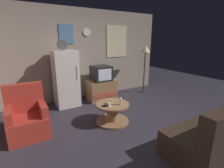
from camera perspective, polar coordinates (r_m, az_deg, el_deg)
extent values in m
plane|color=#2D2833|center=(3.45, 7.68, -15.65)|extent=(12.00, 12.00, 0.00)
cube|color=gray|center=(5.12, -9.16, 10.10)|extent=(5.20, 0.10, 2.64)
cube|color=beige|center=(5.54, 1.67, 14.60)|extent=(0.76, 0.02, 1.00)
cube|color=teal|center=(4.86, -15.73, 16.45)|extent=(0.40, 0.02, 0.52)
cylinder|color=silver|center=(5.06, -8.89, 17.50)|extent=(0.22, 0.03, 0.22)
cube|color=silver|center=(4.55, -15.86, 1.82)|extent=(0.60, 0.60, 1.50)
cylinder|color=silver|center=(4.29, -12.14, 3.99)|extent=(0.02, 0.02, 0.36)
cylinder|color=#4C4C51|center=(4.35, -17.09, 13.00)|extent=(0.26, 0.04, 0.26)
cube|color=#8E6642|center=(4.95, -3.72, -2.04)|extent=(0.84, 0.52, 0.58)
cube|color=#AD4733|center=(4.76, -2.25, -3.87)|extent=(0.76, 0.01, 0.14)
cube|color=black|center=(4.82, -3.85, 3.76)|extent=(0.54, 0.50, 0.44)
cube|color=silver|center=(4.61, -2.43, 3.23)|extent=(0.41, 0.01, 0.33)
cylinder|color=#332D28|center=(5.80, 10.85, -2.61)|extent=(0.24, 0.24, 0.02)
cylinder|color=#332D28|center=(5.63, 11.20, 4.09)|extent=(0.04, 0.04, 1.40)
cone|color=#F2D18C|center=(5.54, 11.62, 12.04)|extent=(0.32, 0.32, 0.22)
cylinder|color=#8E6642|center=(3.71, 0.15, -12.75)|extent=(0.72, 0.72, 0.04)
cylinder|color=#8E6642|center=(3.62, 0.15, -10.02)|extent=(0.24, 0.24, 0.39)
cylinder|color=#8E6642|center=(3.54, 0.15, -7.16)|extent=(0.72, 0.72, 0.04)
cylinder|color=silver|center=(3.46, 3.05, -6.07)|extent=(0.05, 0.05, 0.15)
cylinder|color=silver|center=(3.37, -1.08, -7.18)|extent=(0.08, 0.08, 0.09)
cylinder|color=tan|center=(3.53, -0.53, -6.14)|extent=(0.08, 0.08, 0.09)
cube|color=black|center=(3.42, -2.39, -7.49)|extent=(0.16, 0.07, 0.02)
cube|color=#A52D23|center=(3.52, -27.13, -12.88)|extent=(0.68, 0.68, 0.40)
cube|color=#A52D23|center=(3.59, -28.36, -4.22)|extent=(0.68, 0.16, 0.56)
cube|color=#A52D23|center=(3.41, -32.46, -9.01)|extent=(0.12, 0.60, 0.20)
cube|color=#A52D23|center=(3.42, -23.04, -7.72)|extent=(0.12, 0.60, 0.20)
cube|color=#38281E|center=(3.26, 31.69, -15.86)|extent=(1.70, 0.80, 0.40)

